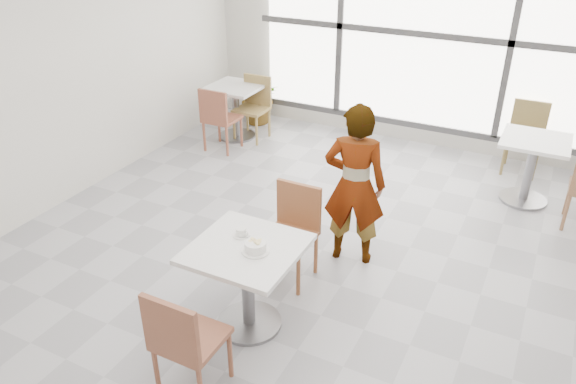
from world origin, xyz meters
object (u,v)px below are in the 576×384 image
at_px(chair_far, 293,226).
at_px(plant_left, 260,98).
at_px(chair_near, 183,338).
at_px(bg_table_left, 236,104).
at_px(person, 355,185).
at_px(bg_table_right, 531,161).
at_px(oatmeal_bowl, 256,247).
at_px(coffee_cup, 241,233).
at_px(bg_chair_right_far, 526,132).
at_px(bg_chair_left_near, 218,116).
at_px(bg_chair_left_far, 254,103).
at_px(main_table, 247,271).

bearing_deg(chair_far, plant_left, 124.10).
relative_size(chair_near, bg_table_left, 1.16).
relative_size(chair_near, person, 0.57).
bearing_deg(bg_table_right, oatmeal_bowl, -116.88).
bearing_deg(coffee_cup, plant_left, 117.91).
relative_size(bg_table_left, bg_chair_right_far, 0.86).
bearing_deg(oatmeal_bowl, chair_near, -98.39).
height_order(oatmeal_bowl, bg_chair_left_near, bg_chair_left_near).
xyz_separation_m(bg_chair_left_near, plant_left, (-0.04, 1.16, -0.11)).
relative_size(coffee_cup, person, 0.10).
relative_size(coffee_cup, bg_chair_left_near, 0.18).
bearing_deg(bg_chair_left_far, bg_table_right, -3.93).
bearing_deg(bg_chair_right_far, bg_chair_left_near, -161.48).
bearing_deg(plant_left, oatmeal_bowl, -60.62).
relative_size(bg_chair_left_near, plant_left, 1.11).
bearing_deg(bg_chair_right_far, oatmeal_bowl, -110.14).
bearing_deg(main_table, coffee_cup, 134.17).
relative_size(oatmeal_bowl, bg_table_right, 0.28).
distance_m(main_table, bg_chair_left_far, 3.94).
bearing_deg(chair_near, bg_chair_right_far, -108.35).
relative_size(main_table, bg_chair_left_near, 0.92).
xyz_separation_m(main_table, bg_table_left, (-2.16, 3.31, -0.04)).
height_order(chair_near, bg_chair_right_far, same).
xyz_separation_m(bg_chair_left_far, bg_chair_right_far, (3.51, 0.58, 0.00)).
xyz_separation_m(bg_table_right, plant_left, (-3.86, 0.76, -0.09)).
bearing_deg(coffee_cup, bg_chair_left_near, 126.69).
xyz_separation_m(coffee_cup, person, (0.49, 1.14, -0.01)).
height_order(coffee_cup, bg_chair_left_far, bg_chair_left_far).
bearing_deg(bg_chair_left_far, plant_left, 112.09).
xyz_separation_m(chair_near, bg_chair_left_far, (-1.91, 4.23, 0.00)).
distance_m(chair_near, coffee_cup, 0.95).
xyz_separation_m(chair_far, oatmeal_bowl, (0.09, -0.80, 0.29)).
bearing_deg(oatmeal_bowl, bg_chair_right_far, 69.86).
xyz_separation_m(main_table, bg_chair_left_near, (-2.10, 2.78, -0.02)).
relative_size(oatmeal_bowl, bg_table_left, 0.28).
xyz_separation_m(main_table, coffee_cup, (-0.11, 0.11, 0.26)).
distance_m(oatmeal_bowl, bg_chair_left_near, 3.57).
relative_size(oatmeal_bowl, plant_left, 0.27).
bearing_deg(bg_table_right, person, -124.81).
height_order(bg_table_left, bg_chair_right_far, bg_chair_right_far).
relative_size(main_table, bg_chair_left_far, 0.92).
height_order(main_table, coffee_cup, coffee_cup).
bearing_deg(main_table, bg_chair_right_far, 68.58).
xyz_separation_m(chair_near, coffee_cup, (-0.09, 0.90, 0.28)).
bearing_deg(main_table, bg_chair_left_near, 127.02).
bearing_deg(chair_far, bg_chair_left_far, 126.09).
relative_size(chair_near, bg_table_right, 1.16).
bearing_deg(bg_chair_left_near, chair_near, 120.19).
relative_size(main_table, oatmeal_bowl, 3.81).
relative_size(main_table, chair_far, 0.92).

